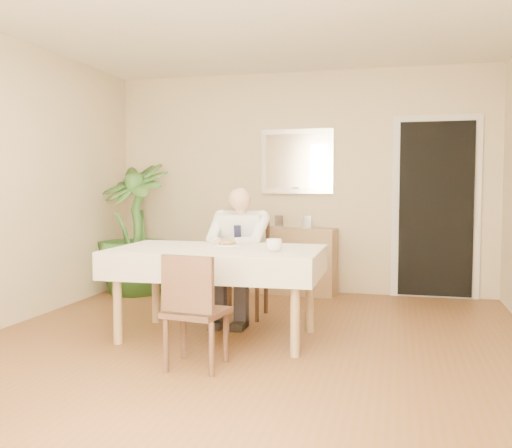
% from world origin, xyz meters
% --- Properties ---
extents(room, '(5.00, 5.02, 2.60)m').
position_xyz_m(room, '(0.00, 0.00, 1.30)').
color(room, brown).
rests_on(room, ground).
extents(window, '(1.34, 0.04, 1.44)m').
position_xyz_m(window, '(0.00, -2.47, 1.45)').
color(window, silver).
rests_on(window, room).
extents(doorway, '(0.96, 0.07, 2.10)m').
position_xyz_m(doorway, '(1.55, 2.46, 1.00)').
color(doorway, silver).
rests_on(doorway, ground).
extents(mirror, '(0.86, 0.04, 0.76)m').
position_xyz_m(mirror, '(-0.03, 2.47, 1.55)').
color(mirror, silver).
rests_on(mirror, room).
extents(dining_table, '(1.73, 1.03, 0.75)m').
position_xyz_m(dining_table, '(-0.31, 0.26, 0.67)').
color(dining_table, olive).
rests_on(dining_table, ground).
extents(chair_far, '(0.44, 0.44, 0.92)m').
position_xyz_m(chair_far, '(-0.31, 1.14, 0.52)').
color(chair_far, '#3F291B').
rests_on(chair_far, ground).
extents(chair_near, '(0.43, 0.44, 0.81)m').
position_xyz_m(chair_near, '(-0.21, -0.58, 0.45)').
color(chair_near, '#3F291B').
rests_on(chair_near, ground).
extents(seated_man, '(0.48, 0.72, 1.24)m').
position_xyz_m(seated_man, '(-0.31, 0.85, 0.69)').
color(seated_man, white).
rests_on(seated_man, ground).
extents(plate, '(0.26, 0.26, 0.02)m').
position_xyz_m(plate, '(-0.27, 0.43, 0.76)').
color(plate, white).
rests_on(plate, dining_table).
extents(food, '(0.14, 0.14, 0.06)m').
position_xyz_m(food, '(-0.27, 0.43, 0.78)').
color(food, olive).
rests_on(food, dining_table).
extents(knife, '(0.01, 0.13, 0.01)m').
position_xyz_m(knife, '(-0.23, 0.37, 0.78)').
color(knife, silver).
rests_on(knife, dining_table).
extents(fork, '(0.01, 0.13, 0.01)m').
position_xyz_m(fork, '(-0.31, 0.37, 0.78)').
color(fork, silver).
rests_on(fork, dining_table).
extents(coffee_mug, '(0.15, 0.15, 0.10)m').
position_xyz_m(coffee_mug, '(0.20, 0.13, 0.80)').
color(coffee_mug, white).
rests_on(coffee_mug, dining_table).
extents(sideboard, '(0.99, 0.41, 0.77)m').
position_xyz_m(sideboard, '(-0.03, 2.32, 0.39)').
color(sideboard, olive).
rests_on(sideboard, ground).
extents(photo_frame_left, '(0.10, 0.02, 0.14)m').
position_xyz_m(photo_frame_left, '(-0.49, 2.35, 0.84)').
color(photo_frame_left, silver).
rests_on(photo_frame_left, sideboard).
extents(photo_frame_center, '(0.10, 0.02, 0.14)m').
position_xyz_m(photo_frame_center, '(-0.23, 2.39, 0.84)').
color(photo_frame_center, silver).
rests_on(photo_frame_center, sideboard).
extents(photo_frame_right, '(0.10, 0.02, 0.14)m').
position_xyz_m(photo_frame_right, '(0.11, 2.38, 0.84)').
color(photo_frame_right, silver).
rests_on(photo_frame_right, sideboard).
extents(potted_palm, '(1.09, 1.09, 1.52)m').
position_xyz_m(potted_palm, '(-1.85, 1.90, 0.76)').
color(potted_palm, '#305C23').
rests_on(potted_palm, ground).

